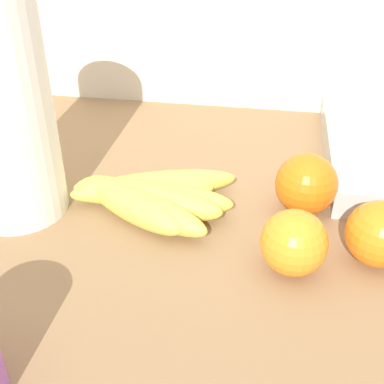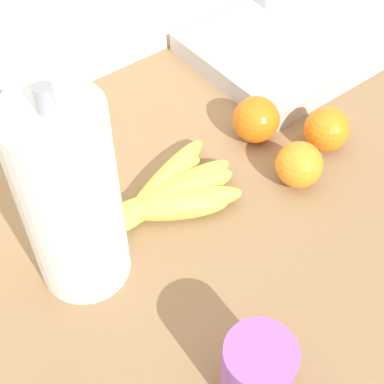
{
  "view_description": "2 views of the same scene",
  "coord_description": "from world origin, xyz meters",
  "px_view_note": "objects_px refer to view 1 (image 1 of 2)",
  "views": [
    {
      "loc": [
        0.06,
        -0.49,
        1.3
      ],
      "look_at": [
        -0.02,
        0.01,
        0.96
      ],
      "focal_mm": 48.65,
      "sensor_mm": 36.0,
      "label": 1
    },
    {
      "loc": [
        -0.38,
        -0.42,
        1.56
      ],
      "look_at": [
        -0.06,
        -0.0,
        0.95
      ],
      "focal_mm": 52.63,
      "sensor_mm": 36.0,
      "label": 2
    }
  ],
  "objects_px": {
    "orange_front": "(380,234)",
    "orange_back_left": "(306,184)",
    "banana_bunch": "(145,197)",
    "orange_back_right": "(294,243)"
  },
  "relations": [
    {
      "from": "banana_bunch",
      "to": "orange_front",
      "type": "xyz_separation_m",
      "value": [
        0.27,
        -0.05,
        0.02
      ]
    },
    {
      "from": "orange_back_right",
      "to": "banana_bunch",
      "type": "bearing_deg",
      "value": 155.92
    },
    {
      "from": "banana_bunch",
      "to": "orange_back_left",
      "type": "relative_size",
      "value": 2.79
    },
    {
      "from": "orange_back_left",
      "to": "orange_back_right",
      "type": "distance_m",
      "value": 0.11
    },
    {
      "from": "orange_back_left",
      "to": "orange_front",
      "type": "distance_m",
      "value": 0.11
    },
    {
      "from": "orange_front",
      "to": "orange_back_right",
      "type": "xyz_separation_m",
      "value": [
        -0.09,
        -0.03,
        -0.0
      ]
    },
    {
      "from": "orange_front",
      "to": "orange_back_left",
      "type": "bearing_deg",
      "value": 131.6
    },
    {
      "from": "banana_bunch",
      "to": "orange_back_left",
      "type": "xyz_separation_m",
      "value": [
        0.19,
        0.03,
        0.02
      ]
    },
    {
      "from": "orange_front",
      "to": "orange_back_right",
      "type": "height_order",
      "value": "orange_front"
    },
    {
      "from": "orange_back_left",
      "to": "orange_back_right",
      "type": "xyz_separation_m",
      "value": [
        -0.02,
        -0.11,
        -0.0
      ]
    }
  ]
}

